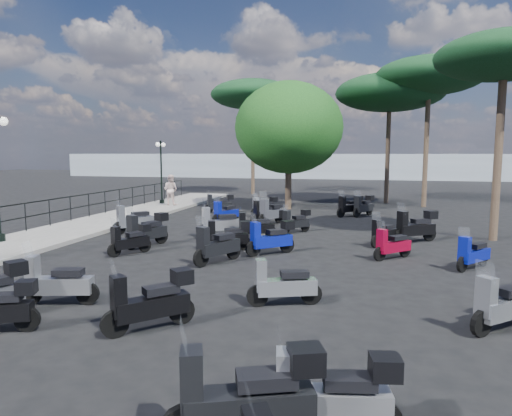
% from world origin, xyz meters
% --- Properties ---
extents(ground, '(120.00, 120.00, 0.00)m').
position_xyz_m(ground, '(0.00, 0.00, 0.00)').
color(ground, black).
rests_on(ground, ground).
extents(sidewalk, '(3.00, 30.00, 0.15)m').
position_xyz_m(sidewalk, '(-6.50, 3.00, 0.07)').
color(sidewalk, '#5F5D5A').
rests_on(sidewalk, ground).
extents(railing, '(0.04, 26.04, 1.10)m').
position_xyz_m(railing, '(-7.80, 2.80, 0.90)').
color(railing, black).
rests_on(railing, sidewalk).
extents(lamp_post_2, '(0.31, 1.10, 3.72)m').
position_xyz_m(lamp_post_2, '(-7.05, 11.12, 2.27)').
color(lamp_post_2, black).
rests_on(lamp_post_2, sidewalk).
extents(pedestrian_far, '(0.92, 0.76, 1.77)m').
position_xyz_m(pedestrian_far, '(-6.08, 10.26, 1.03)').
color(pedestrian_far, beige).
rests_on(pedestrian_far, sidewalk).
extents(scooter_0, '(1.64, 0.68, 1.33)m').
position_xyz_m(scooter_0, '(-1.26, -6.03, 0.46)').
color(scooter_0, black).
rests_on(scooter_0, ground).
extents(scooter_2, '(0.96, 1.69, 1.43)m').
position_xyz_m(scooter_2, '(-2.25, -0.12, 0.54)').
color(scooter_2, black).
rests_on(scooter_2, ground).
extents(scooter_3, '(1.24, 1.46, 1.44)m').
position_xyz_m(scooter_3, '(-3.96, 2.11, 0.50)').
color(scooter_3, black).
rests_on(scooter_3, ground).
extents(scooter_4, '(0.89, 1.50, 1.30)m').
position_xyz_m(scooter_4, '(-1.27, 5.48, 0.45)').
color(scooter_4, black).
rests_on(scooter_4, ground).
extents(scooter_5, '(1.44, 0.97, 1.27)m').
position_xyz_m(scooter_5, '(-2.59, 8.66, 0.48)').
color(scooter_5, black).
rests_on(scooter_5, ground).
extents(scooter_8, '(0.91, 1.35, 1.19)m').
position_xyz_m(scooter_8, '(-2.17, -1.36, 0.45)').
color(scooter_8, black).
rests_on(scooter_8, ground).
extents(scooter_9, '(1.50, 0.85, 1.27)m').
position_xyz_m(scooter_9, '(0.63, -0.16, 0.48)').
color(scooter_9, black).
rests_on(scooter_9, ground).
extents(scooter_10, '(1.33, 1.27, 1.38)m').
position_xyz_m(scooter_10, '(0.66, 5.53, 0.48)').
color(scooter_10, black).
rests_on(scooter_10, ground).
extents(scooter_11, '(1.18, 1.25, 1.25)m').
position_xyz_m(scooter_11, '(-0.02, 8.01, 0.47)').
color(scooter_11, black).
rests_on(scooter_11, ground).
extents(scooter_12, '(1.71, 0.90, 1.43)m').
position_xyz_m(scooter_12, '(3.77, -9.53, 0.54)').
color(scooter_12, black).
rests_on(scooter_12, ground).
extents(scooter_13, '(1.32, 1.35, 1.37)m').
position_xyz_m(scooter_13, '(1.27, -6.81, 0.52)').
color(scooter_13, black).
rests_on(scooter_13, ground).
extents(scooter_14, '(1.00, 1.62, 1.42)m').
position_xyz_m(scooter_14, '(0.80, -1.80, 0.49)').
color(scooter_14, black).
rests_on(scooter_14, ground).
extents(scooter_15, '(1.52, 0.81, 1.28)m').
position_xyz_m(scooter_15, '(0.99, 1.97, 0.44)').
color(scooter_15, black).
rests_on(scooter_15, ground).
extents(scooter_16, '(1.60, 1.11, 1.46)m').
position_xyz_m(scooter_16, '(-0.41, 2.12, 0.51)').
color(scooter_16, black).
rests_on(scooter_16, ground).
extents(scooter_17, '(1.02, 1.73, 1.49)m').
position_xyz_m(scooter_17, '(0.86, 5.60, 0.52)').
color(scooter_17, black).
rests_on(scooter_17, ground).
extents(scooter_19, '(1.52, 0.76, 1.26)m').
position_xyz_m(scooter_19, '(3.31, -4.95, 0.44)').
color(scooter_19, black).
rests_on(scooter_19, ground).
extents(scooter_20, '(1.13, 1.13, 1.20)m').
position_xyz_m(scooter_20, '(5.71, -0.07, 0.42)').
color(scooter_20, black).
rests_on(scooter_20, ground).
extents(scooter_21, '(1.37, 1.25, 1.35)m').
position_xyz_m(scooter_21, '(2.08, -0.32, 0.51)').
color(scooter_21, black).
rests_on(scooter_21, ground).
extents(scooter_22, '(1.05, 1.23, 1.18)m').
position_xyz_m(scooter_22, '(2.23, 3.69, 0.44)').
color(scooter_22, black).
rests_on(scooter_22, ground).
extents(scooter_23, '(1.23, 1.35, 1.33)m').
position_xyz_m(scooter_23, '(4.11, 8.98, 0.50)').
color(scooter_23, black).
rests_on(scooter_23, ground).
extents(scooter_24, '(1.58, 0.59, 1.27)m').
position_xyz_m(scooter_24, '(4.65, -9.16, 0.48)').
color(scooter_24, black).
rests_on(scooter_24, ground).
extents(scooter_25, '(1.35, 1.24, 1.33)m').
position_xyz_m(scooter_25, '(7.39, -5.31, 0.50)').
color(scooter_25, black).
rests_on(scooter_25, ground).
extents(scooter_26, '(1.04, 1.23, 1.21)m').
position_xyz_m(scooter_26, '(7.77, -0.79, 0.42)').
color(scooter_26, black).
rests_on(scooter_26, ground).
extents(scooter_27, '(1.58, 1.20, 1.45)m').
position_xyz_m(scooter_27, '(6.64, 2.80, 0.55)').
color(scooter_27, black).
rests_on(scooter_27, ground).
extents(scooter_28, '(0.90, 1.33, 1.20)m').
position_xyz_m(scooter_28, '(5.52, 1.90, 0.42)').
color(scooter_28, black).
rests_on(scooter_28, ground).
extents(scooter_29, '(1.01, 1.52, 1.34)m').
position_xyz_m(scooter_29, '(4.76, 9.21, 0.50)').
color(scooter_29, black).
rests_on(scooter_29, ground).
extents(broadleaf_tree, '(5.96, 5.96, 7.06)m').
position_xyz_m(broadleaf_tree, '(0.62, 11.22, 4.52)').
color(broadleaf_tree, '#38281E').
rests_on(broadleaf_tree, ground).
extents(pine_0, '(6.62, 6.62, 7.97)m').
position_xyz_m(pine_0, '(6.09, 15.71, 6.79)').
color(pine_0, '#38281E').
rests_on(pine_0, ground).
extents(pine_1, '(6.13, 6.13, 8.55)m').
position_xyz_m(pine_1, '(8.15, 14.14, 7.45)').
color(pine_1, '#38281E').
rests_on(pine_1, ground).
extents(pine_2, '(6.38, 6.38, 8.64)m').
position_xyz_m(pine_2, '(-3.70, 20.14, 7.50)').
color(pine_2, '#38281E').
rests_on(pine_2, ground).
extents(pine_3, '(4.71, 4.71, 7.29)m').
position_xyz_m(pine_3, '(9.42, 3.89, 6.43)').
color(pine_3, '#38281E').
rests_on(pine_3, ground).
extents(distant_hills, '(70.00, 8.00, 3.00)m').
position_xyz_m(distant_hills, '(0.00, 45.00, 1.50)').
color(distant_hills, gray).
rests_on(distant_hills, ground).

